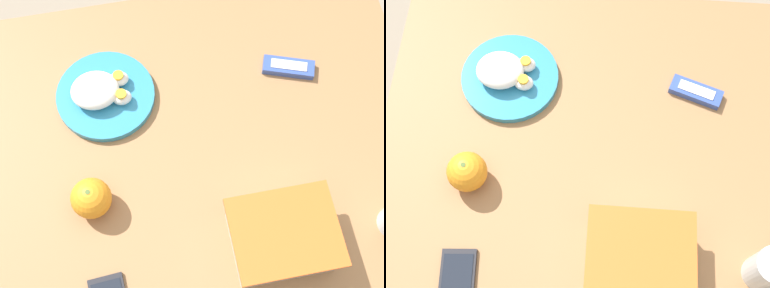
% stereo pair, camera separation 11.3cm
% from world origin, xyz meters
% --- Properties ---
extents(ground_plane, '(10.00, 10.00, 0.00)m').
position_xyz_m(ground_plane, '(0.00, 0.00, 0.00)').
color(ground_plane, gray).
extents(table, '(0.97, 0.88, 0.75)m').
position_xyz_m(table, '(0.00, 0.00, 0.66)').
color(table, '#996B42').
rests_on(table, ground_plane).
extents(food_container, '(0.20, 0.17, 0.10)m').
position_xyz_m(food_container, '(-0.09, 0.21, 0.79)').
color(food_container, white).
rests_on(food_container, table).
extents(orange_fruit, '(0.08, 0.08, 0.08)m').
position_xyz_m(orange_fruit, '(0.27, 0.06, 0.79)').
color(orange_fruit, orange).
rests_on(orange_fruit, table).
extents(rice_plate, '(0.22, 0.22, 0.06)m').
position_xyz_m(rice_plate, '(0.21, -0.18, 0.77)').
color(rice_plate, teal).
rests_on(rice_plate, table).
extents(candy_bar, '(0.12, 0.08, 0.02)m').
position_xyz_m(candy_bar, '(-0.21, -0.18, 0.76)').
color(candy_bar, '#334C9E').
rests_on(candy_bar, table).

